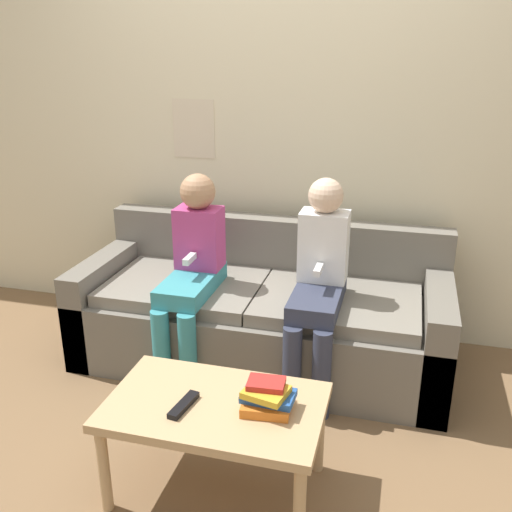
# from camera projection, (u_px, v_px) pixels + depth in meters

# --- Properties ---
(ground_plane) EXTENTS (10.00, 10.00, 0.00)m
(ground_plane) POSITION_uv_depth(u_px,v_px,m) (236.00, 409.00, 2.78)
(ground_plane) COLOR brown
(wall_back) EXTENTS (8.00, 0.07, 2.60)m
(wall_back) POSITION_uv_depth(u_px,v_px,m) (285.00, 113.00, 3.24)
(wall_back) COLOR beige
(wall_back) RESTS_ON ground_plane
(couch) EXTENTS (1.98, 0.80, 0.74)m
(couch) POSITION_uv_depth(u_px,v_px,m) (262.00, 315.00, 3.15)
(couch) COLOR #6B665B
(couch) RESTS_ON ground_plane
(coffee_table) EXTENTS (0.82, 0.50, 0.40)m
(coffee_table) POSITION_uv_depth(u_px,v_px,m) (215.00, 414.00, 2.16)
(coffee_table) COLOR tan
(coffee_table) RESTS_ON ground_plane
(person_left) EXTENTS (0.24, 0.55, 1.05)m
(person_left) POSITION_uv_depth(u_px,v_px,m) (192.00, 265.00, 2.95)
(person_left) COLOR teal
(person_left) RESTS_ON ground_plane
(person_right) EXTENTS (0.24, 0.55, 1.07)m
(person_right) POSITION_uv_depth(u_px,v_px,m) (319.00, 278.00, 2.79)
(person_right) COLOR #33384C
(person_right) RESTS_ON ground_plane
(tv_remote) EXTENTS (0.07, 0.17, 0.02)m
(tv_remote) POSITION_uv_depth(u_px,v_px,m) (184.00, 405.00, 2.11)
(tv_remote) COLOR black
(tv_remote) RESTS_ON coffee_table
(book_stack) EXTENTS (0.20, 0.17, 0.11)m
(book_stack) POSITION_uv_depth(u_px,v_px,m) (267.00, 397.00, 2.09)
(book_stack) COLOR orange
(book_stack) RESTS_ON coffee_table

